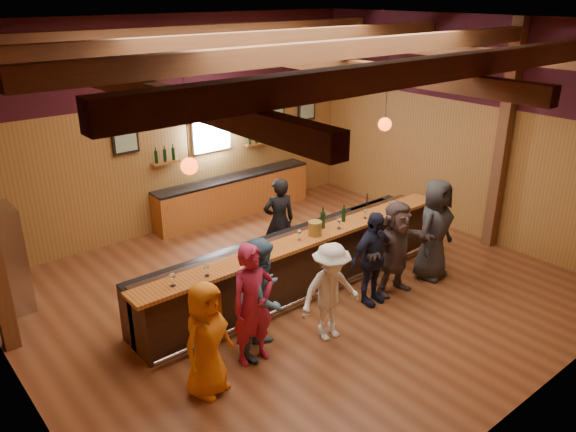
% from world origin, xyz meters
% --- Properties ---
extents(room, '(9.04, 9.00, 4.52)m').
position_xyz_m(room, '(0.00, 0.06, 3.21)').
color(room, brown).
rests_on(room, ground).
extents(bar_counter, '(6.30, 1.07, 1.11)m').
position_xyz_m(bar_counter, '(0.02, 0.15, 0.52)').
color(bar_counter, black).
rests_on(bar_counter, ground).
extents(back_bar_cabinet, '(4.00, 0.52, 0.95)m').
position_xyz_m(back_bar_cabinet, '(1.20, 3.72, 0.48)').
color(back_bar_cabinet, '#984E1B').
rests_on(back_bar_cabinet, ground).
extents(window, '(0.95, 0.09, 0.95)m').
position_xyz_m(window, '(0.80, 3.95, 2.05)').
color(window, silver).
rests_on(window, room).
extents(framed_pictures, '(5.35, 0.05, 0.45)m').
position_xyz_m(framed_pictures, '(1.67, 3.94, 2.10)').
color(framed_pictures, black).
rests_on(framed_pictures, room).
extents(wine_shelves, '(3.00, 0.18, 0.30)m').
position_xyz_m(wine_shelves, '(0.80, 3.88, 1.62)').
color(wine_shelves, '#984E1B').
rests_on(wine_shelves, room).
extents(pendant_lights, '(4.24, 0.24, 1.37)m').
position_xyz_m(pendant_lights, '(0.00, 0.00, 2.71)').
color(pendant_lights, black).
rests_on(pendant_lights, room).
extents(customer_orange, '(0.90, 0.72, 1.60)m').
position_xyz_m(customer_orange, '(-2.60, -1.22, 0.80)').
color(customer_orange, orange).
rests_on(customer_orange, ground).
extents(customer_redvest, '(0.69, 0.48, 1.80)m').
position_xyz_m(customer_redvest, '(-1.74, -1.05, 0.90)').
color(customer_redvest, '#9F1C3D').
rests_on(customer_redvest, ground).
extents(customer_denim, '(1.09, 1.02, 1.78)m').
position_xyz_m(customer_denim, '(-1.49, -0.94, 0.89)').
color(customer_denim, '#446988').
rests_on(customer_denim, ground).
extents(customer_white, '(1.09, 0.73, 1.56)m').
position_xyz_m(customer_white, '(-0.53, -1.33, 0.78)').
color(customer_white, white).
rests_on(customer_white, ground).
extents(customer_navy, '(0.96, 0.41, 1.64)m').
position_xyz_m(customer_navy, '(0.72, -1.02, 0.82)').
color(customer_navy, '#1A1E34').
rests_on(customer_navy, ground).
extents(customer_brown, '(1.60, 0.62, 1.69)m').
position_xyz_m(customer_brown, '(1.30, -1.03, 0.84)').
color(customer_brown, '#514141').
rests_on(customer_brown, ground).
extents(customer_dark, '(1.00, 0.72, 1.88)m').
position_xyz_m(customer_dark, '(2.27, -1.09, 0.94)').
color(customer_dark, '#292A2C').
rests_on(customer_dark, ground).
extents(bartender, '(0.72, 0.58, 1.71)m').
position_xyz_m(bartender, '(0.48, 1.15, 0.86)').
color(bartender, black).
rests_on(bartender, ground).
extents(ice_bucket, '(0.23, 0.23, 0.25)m').
position_xyz_m(ice_bucket, '(0.18, -0.19, 1.23)').
color(ice_bucket, brown).
rests_on(ice_bucket, bar_counter).
extents(bottle_a, '(0.08, 0.08, 0.38)m').
position_xyz_m(bottle_a, '(0.49, -0.05, 1.26)').
color(bottle_a, black).
rests_on(bottle_a, bar_counter).
extents(bottle_b, '(0.07, 0.07, 0.32)m').
position_xyz_m(bottle_b, '(0.98, -0.07, 1.23)').
color(bottle_b, black).
rests_on(bottle_b, bar_counter).
extents(glass_a, '(0.09, 0.09, 0.20)m').
position_xyz_m(glass_a, '(-2.51, -0.22, 1.25)').
color(glass_a, silver).
rests_on(glass_a, bar_counter).
extents(glass_b, '(0.08, 0.08, 0.19)m').
position_xyz_m(glass_b, '(-1.99, -0.27, 1.24)').
color(glass_b, silver).
rests_on(glass_b, bar_counter).
extents(glass_c, '(0.07, 0.07, 0.16)m').
position_xyz_m(glass_c, '(-1.34, -0.23, 1.23)').
color(glass_c, silver).
rests_on(glass_c, bar_counter).
extents(glass_d, '(0.07, 0.07, 0.16)m').
position_xyz_m(glass_d, '(-0.90, -0.19, 1.23)').
color(glass_d, silver).
rests_on(glass_d, bar_counter).
extents(glass_e, '(0.08, 0.08, 0.19)m').
position_xyz_m(glass_e, '(-0.15, -0.18, 1.24)').
color(glass_e, silver).
rests_on(glass_e, bar_counter).
extents(glass_f, '(0.08, 0.08, 0.19)m').
position_xyz_m(glass_f, '(0.69, -0.25, 1.24)').
color(glass_f, silver).
rests_on(glass_f, bar_counter).
extents(glass_g, '(0.08, 0.08, 0.17)m').
position_xyz_m(glass_g, '(1.38, -0.21, 1.23)').
color(glass_g, silver).
rests_on(glass_g, bar_counter).
extents(glass_h, '(0.07, 0.07, 0.17)m').
position_xyz_m(glass_h, '(2.08, -0.20, 1.23)').
color(glass_h, silver).
rests_on(glass_h, bar_counter).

